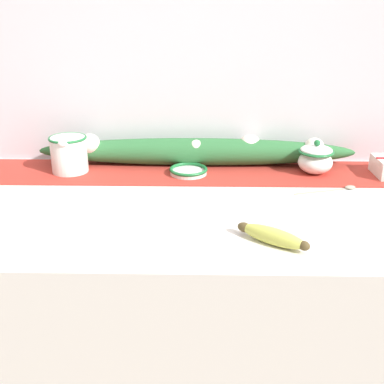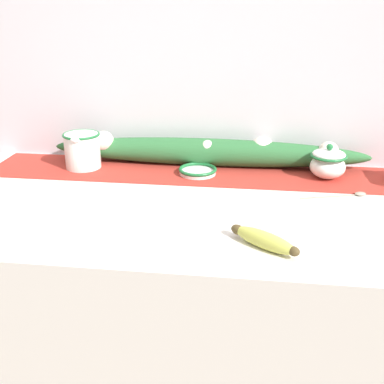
{
  "view_description": "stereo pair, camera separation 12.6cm",
  "coord_description": "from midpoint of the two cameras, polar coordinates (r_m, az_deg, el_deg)",
  "views": [
    {
      "loc": [
        0.02,
        -1.22,
        1.39
      ],
      "look_at": [
        -0.01,
        -0.05,
        0.92
      ],
      "focal_mm": 45.0,
      "sensor_mm": 36.0,
      "label": 1
    },
    {
      "loc": [
        0.14,
        -1.21,
        1.39
      ],
      "look_at": [
        -0.01,
        -0.05,
        0.92
      ],
      "focal_mm": 45.0,
      "sensor_mm": 36.0,
      "label": 2
    }
  ],
  "objects": [
    {
      "name": "countertop",
      "position": [
        1.54,
        2.91,
        -16.25
      ],
      "size": [
        1.53,
        0.74,
        0.87
      ],
      "primitive_type": "cube",
      "color": "silver",
      "rests_on": "ground_plane"
    },
    {
      "name": "back_wall",
      "position": [
        1.62,
        4.62,
        15.25
      ],
      "size": [
        2.33,
        0.04,
        2.4
      ],
      "primitive_type": "cube",
      "color": "silver",
      "rests_on": "ground_plane"
    },
    {
      "name": "table_runner",
      "position": [
        1.54,
        3.94,
        2.23
      ],
      "size": [
        1.4,
        0.24,
        0.0
      ],
      "primitive_type": "cube",
      "color": "#B23328",
      "rests_on": "countertop"
    },
    {
      "name": "cream_pitcher",
      "position": [
        1.6,
        -10.67,
        4.97
      ],
      "size": [
        0.12,
        0.14,
        0.12
      ],
      "color": "white",
      "rests_on": "countertop"
    },
    {
      "name": "sugar_bowl",
      "position": [
        1.56,
        18.08,
        3.24
      ],
      "size": [
        0.11,
        0.11,
        0.11
      ],
      "color": "white",
      "rests_on": "countertop"
    },
    {
      "name": "small_dish",
      "position": [
        1.53,
        3.04,
        2.49
      ],
      "size": [
        0.12,
        0.12,
        0.02
      ],
      "color": "white",
      "rests_on": "countertop"
    },
    {
      "name": "banana",
      "position": [
        1.1,
        11.8,
        -5.65
      ],
      "size": [
        0.16,
        0.13,
        0.04
      ],
      "rotation": [
        0.0,
        0.0,
        -0.62
      ],
      "color": "#CCD156",
      "rests_on": "countertop"
    },
    {
      "name": "spoon",
      "position": [
        1.46,
        20.95,
        -0.33
      ],
      "size": [
        0.19,
        0.07,
        0.01
      ],
      "rotation": [
        0.0,
        0.0,
        0.28
      ],
      "color": "#A89E89",
      "rests_on": "countertop"
    },
    {
      "name": "poinsettia_garland",
      "position": [
        1.6,
        4.43,
        4.78
      ],
      "size": [
        1.05,
        0.1,
        0.11
      ],
      "color": "#2D6B38",
      "rests_on": "countertop"
    }
  ]
}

